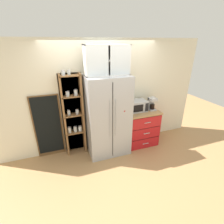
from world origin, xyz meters
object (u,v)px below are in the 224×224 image
(coffee_maker, at_px, (152,104))
(mug_red, at_px, (144,110))
(refrigerator, at_px, (108,116))
(microwave, at_px, (137,106))
(chalkboard_menu, at_px, (48,127))
(bottle_green, at_px, (144,107))

(coffee_maker, xyz_separation_m, mug_red, (-0.25, -0.07, -0.11))
(refrigerator, bearing_deg, mug_red, -1.37)
(microwave, xyz_separation_m, coffee_maker, (0.37, -0.04, 0.03))
(coffee_maker, relative_size, mug_red, 2.67)
(refrigerator, height_order, microwave, refrigerator)
(chalkboard_menu, bearing_deg, microwave, -5.75)
(refrigerator, relative_size, bottle_green, 7.38)
(bottle_green, bearing_deg, chalkboard_menu, 171.99)
(microwave, relative_size, chalkboard_menu, 0.30)
(refrigerator, distance_m, chalkboard_menu, 1.34)
(bottle_green, relative_size, chalkboard_menu, 0.17)
(chalkboard_menu, bearing_deg, bottle_green, -8.01)
(refrigerator, distance_m, coffee_maker, 1.16)
(microwave, height_order, bottle_green, microwave)
(bottle_green, bearing_deg, refrigerator, 179.55)
(mug_red, bearing_deg, chalkboard_menu, 171.63)
(bottle_green, xyz_separation_m, chalkboard_menu, (-2.19, 0.31, -0.28))
(chalkboard_menu, bearing_deg, refrigerator, -13.10)
(refrigerator, height_order, mug_red, refrigerator)
(coffee_maker, xyz_separation_m, chalkboard_menu, (-2.45, 0.25, -0.33))
(bottle_green, bearing_deg, mug_red, -83.44)
(refrigerator, relative_size, mug_red, 15.85)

